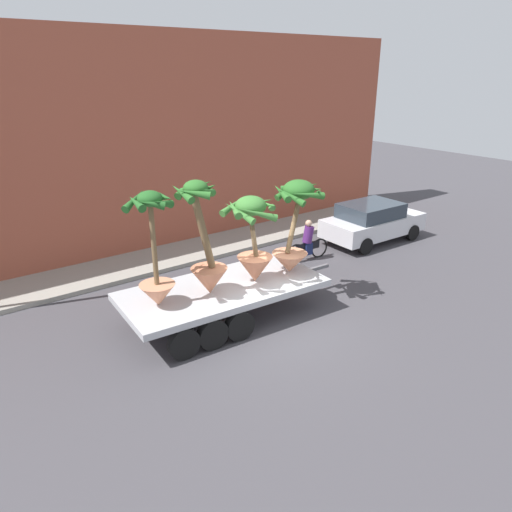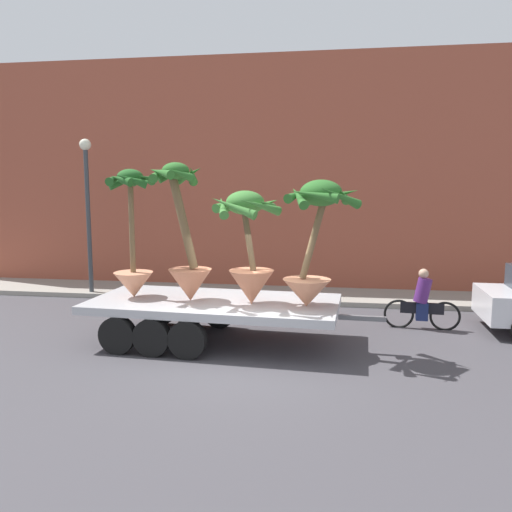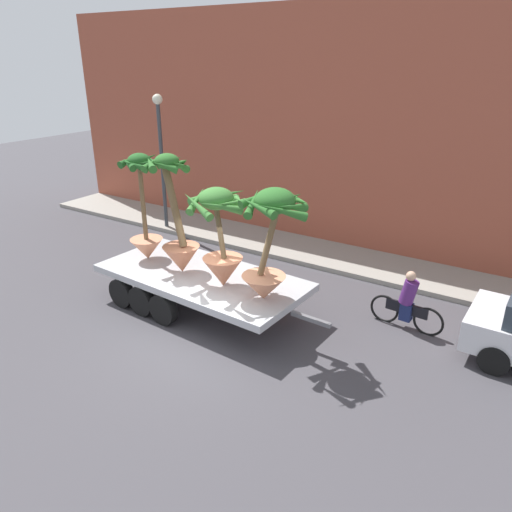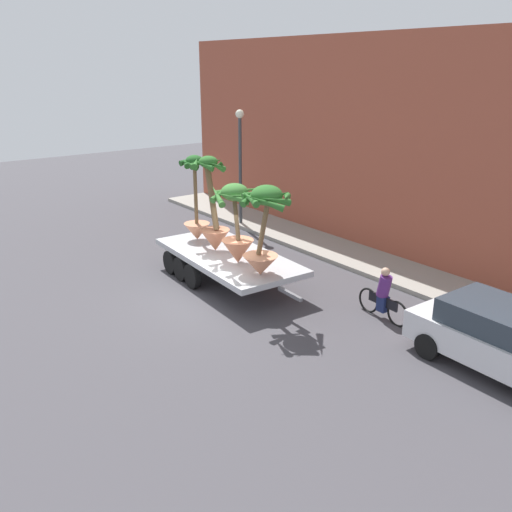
% 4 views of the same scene
% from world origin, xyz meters
% --- Properties ---
extents(ground_plane, '(60.00, 60.00, 0.00)m').
position_xyz_m(ground_plane, '(0.00, 0.00, 0.00)').
color(ground_plane, '#423F44').
extents(sidewalk, '(24.00, 2.20, 0.15)m').
position_xyz_m(sidewalk, '(0.00, 6.10, 0.07)').
color(sidewalk, gray).
rests_on(sidewalk, ground).
extents(building_facade, '(24.00, 1.20, 7.81)m').
position_xyz_m(building_facade, '(0.00, 7.80, 3.90)').
color(building_facade, '#9E4C38').
rests_on(building_facade, ground).
extents(flatbed_trailer, '(6.60, 2.87, 0.98)m').
position_xyz_m(flatbed_trailer, '(-1.13, 1.14, 0.77)').
color(flatbed_trailer, '#B7BABF').
rests_on(flatbed_trailer, ground).
extents(potted_palm_rear, '(1.62, 1.68, 2.67)m').
position_xyz_m(potted_palm_rear, '(1.34, 0.81, 2.39)').
color(potted_palm_rear, tan).
rests_on(potted_palm_rear, flatbed_trailer).
extents(potted_palm_middle, '(1.52, 1.58, 2.45)m').
position_xyz_m(potted_palm_middle, '(-0.06, 0.87, 2.20)').
color(potted_palm_middle, '#C17251').
rests_on(potted_palm_middle, flatbed_trailer).
extents(potted_palm_front, '(1.39, 1.28, 3.05)m').
position_xyz_m(potted_palm_front, '(-1.50, 0.98, 2.17)').
color(potted_palm_front, '#C17251').
rests_on(potted_palm_front, flatbed_trailer).
extents(potted_palm_extra, '(1.16, 1.22, 2.92)m').
position_xyz_m(potted_palm_extra, '(-2.79, 1.14, 2.22)').
color(potted_palm_extra, tan).
rests_on(potted_palm_extra, flatbed_trailer).
extents(cyclist, '(1.84, 0.37, 1.54)m').
position_xyz_m(cyclist, '(3.94, 3.00, 0.67)').
color(cyclist, black).
rests_on(cyclist, ground).
extents(parked_car, '(4.27, 2.07, 1.58)m').
position_xyz_m(parked_car, '(7.39, 3.00, 0.83)').
color(parked_car, silver).
rests_on(parked_car, ground).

